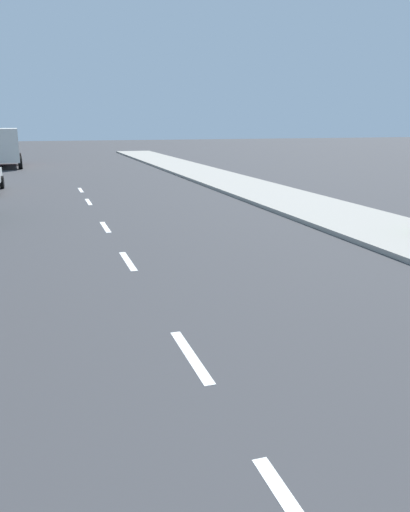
# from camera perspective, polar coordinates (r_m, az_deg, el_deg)

# --- Properties ---
(ground_plane) EXTENTS (160.00, 160.00, 0.00)m
(ground_plane) POSITION_cam_1_polar(r_m,az_deg,el_deg) (15.65, -10.48, 2.36)
(ground_plane) COLOR #38383A
(sidewalk_strip) EXTENTS (3.60, 80.00, 0.14)m
(sidewalk_strip) POSITION_cam_1_polar(r_m,az_deg,el_deg) (20.13, 12.26, 5.20)
(sidewalk_strip) COLOR #9E998E
(sidewalk_strip) RESTS_ON ground
(lane_stripe_3) EXTENTS (0.16, 1.80, 0.01)m
(lane_stripe_3) POSITION_cam_1_polar(r_m,az_deg,el_deg) (7.56, -1.59, -11.00)
(lane_stripe_3) COLOR white
(lane_stripe_3) RESTS_ON ground
(lane_stripe_4) EXTENTS (0.16, 1.80, 0.01)m
(lane_stripe_4) POSITION_cam_1_polar(r_m,az_deg,el_deg) (12.59, -8.56, -0.55)
(lane_stripe_4) COLOR white
(lane_stripe_4) RESTS_ON ground
(lane_stripe_5) EXTENTS (0.16, 1.80, 0.01)m
(lane_stripe_5) POSITION_cam_1_polar(r_m,az_deg,el_deg) (16.79, -11.02, 3.18)
(lane_stripe_5) COLOR white
(lane_stripe_5) RESTS_ON ground
(lane_stripe_6) EXTENTS (0.16, 1.80, 0.01)m
(lane_stripe_6) POSITION_cam_1_polar(r_m,az_deg,el_deg) (22.28, -12.81, 5.89)
(lane_stripe_6) COLOR white
(lane_stripe_6) RESTS_ON ground
(lane_stripe_7) EXTENTS (0.16, 1.80, 0.01)m
(lane_stripe_7) POSITION_cam_1_polar(r_m,az_deg,el_deg) (26.25, -13.64, 7.13)
(lane_stripe_7) COLOR white
(lane_stripe_7) RESTS_ON ground
(delivery_truck) EXTENTS (2.85, 6.32, 2.80)m
(delivery_truck) POSITION_cam_1_polar(r_m,az_deg,el_deg) (41.04, -21.70, 11.22)
(delivery_truck) COLOR maroon
(delivery_truck) RESTS_ON ground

